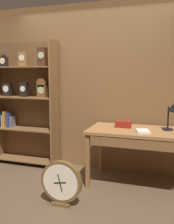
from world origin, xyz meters
TOP-DOWN VIEW (x-y plane):
  - ground_plane at (0.00, 0.00)m, footprint 10.00×10.00m
  - back_wood_panel at (0.00, 1.30)m, footprint 4.80×0.05m
  - bookshelf at (-1.15, 1.12)m, footprint 1.12×0.32m
  - workbench at (0.81, 0.81)m, footprint 1.44×0.72m
  - desk_lamp at (1.17, 0.89)m, footprint 0.20×0.20m
  - toolbox_small at (0.54, 0.90)m, footprint 0.22×0.10m
  - open_repair_manual at (0.83, 0.71)m, footprint 0.21×0.26m
  - round_clock_large at (-0.01, -0.01)m, footprint 0.50×0.11m

SIDE VIEW (x-z plane):
  - ground_plane at x=0.00m, z-range 0.00..0.00m
  - round_clock_large at x=-0.01m, z-range 0.00..0.54m
  - workbench at x=0.81m, z-range 0.31..1.09m
  - open_repair_manual at x=0.83m, z-range 0.78..0.80m
  - toolbox_small at x=0.54m, z-range 0.78..0.87m
  - desk_lamp at x=1.17m, z-range 0.84..1.23m
  - bookshelf at x=-1.15m, z-range 0.02..2.06m
  - back_wood_panel at x=0.00m, z-range 0.00..2.60m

